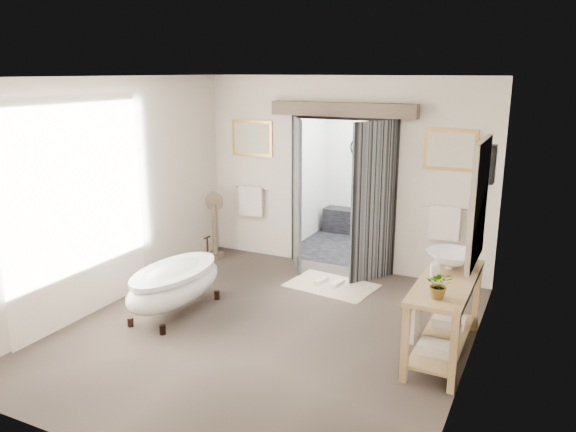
# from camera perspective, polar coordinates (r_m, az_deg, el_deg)

# --- Properties ---
(ground_plane) EXTENTS (5.00, 5.00, 0.00)m
(ground_plane) POSITION_cam_1_polar(r_m,az_deg,el_deg) (6.75, -2.27, -11.50)
(ground_plane) COLOR brown
(room_shell) EXTENTS (4.52, 5.02, 2.91)m
(room_shell) POSITION_cam_1_polar(r_m,az_deg,el_deg) (6.08, -3.27, 4.06)
(room_shell) COLOR beige
(room_shell) RESTS_ON ground_plane
(shower_room) EXTENTS (2.22, 2.01, 2.51)m
(shower_room) POSITION_cam_1_polar(r_m,az_deg,el_deg) (9.98, 8.55, 2.48)
(shower_room) COLOR black
(shower_room) RESTS_ON ground_plane
(back_wall_dressing) EXTENTS (3.82, 0.75, 2.52)m
(back_wall_dressing) POSITION_cam_1_polar(r_m,az_deg,el_deg) (8.29, 5.20, 4.78)
(back_wall_dressing) COLOR black
(back_wall_dressing) RESTS_ON ground_plane
(clawfoot_tub) EXTENTS (0.73, 1.62, 0.79)m
(clawfoot_tub) POSITION_cam_1_polar(r_m,az_deg,el_deg) (7.20, -11.44, -6.72)
(clawfoot_tub) COLOR black
(clawfoot_tub) RESTS_ON ground_plane
(vanity) EXTENTS (0.57, 1.60, 0.85)m
(vanity) POSITION_cam_1_polar(r_m,az_deg,el_deg) (6.24, 15.40, -9.19)
(vanity) COLOR #A48855
(vanity) RESTS_ON ground_plane
(pedestal_mirror) EXTENTS (0.33, 0.21, 1.10)m
(pedestal_mirror) POSITION_cam_1_polar(r_m,az_deg,el_deg) (9.15, -7.43, -1.36)
(pedestal_mirror) COLOR brown
(pedestal_mirror) RESTS_ON ground_plane
(rug) EXTENTS (1.29, 0.95, 0.01)m
(rug) POSITION_cam_1_polar(r_m,az_deg,el_deg) (8.04, 4.43, -7.06)
(rug) COLOR beige
(rug) RESTS_ON ground_plane
(slippers) EXTENTS (0.40, 0.28, 0.05)m
(slippers) POSITION_cam_1_polar(r_m,az_deg,el_deg) (8.08, 4.19, -6.68)
(slippers) COLOR silver
(slippers) RESTS_ON rug
(basin) EXTENTS (0.72, 0.72, 0.19)m
(basin) POSITION_cam_1_polar(r_m,az_deg,el_deg) (6.45, 16.24, -4.28)
(basin) COLOR white
(basin) RESTS_ON vanity
(plant) EXTENTS (0.29, 0.26, 0.28)m
(plant) POSITION_cam_1_polar(r_m,az_deg,el_deg) (5.57, 15.14, -6.75)
(plant) COLOR gray
(plant) RESTS_ON vanity
(soap_bottle_a) EXTENTS (0.12, 0.12, 0.20)m
(soap_bottle_a) POSITION_cam_1_polar(r_m,az_deg,el_deg) (6.15, 14.75, -5.03)
(soap_bottle_a) COLOR gray
(soap_bottle_a) RESTS_ON vanity
(soap_bottle_b) EXTENTS (0.16, 0.16, 0.15)m
(soap_bottle_b) POSITION_cam_1_polar(r_m,az_deg,el_deg) (6.72, 16.32, -3.69)
(soap_bottle_b) COLOR gray
(soap_bottle_b) RESTS_ON vanity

